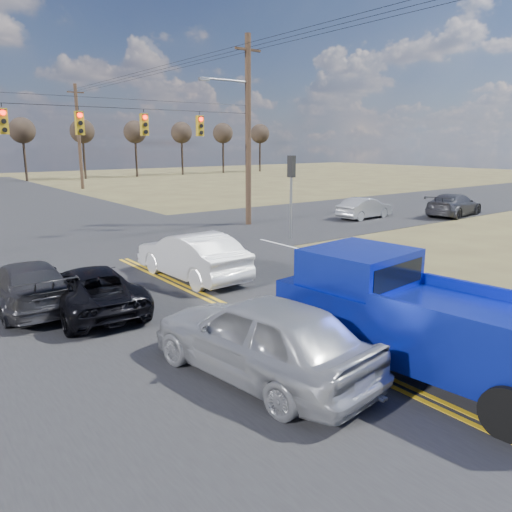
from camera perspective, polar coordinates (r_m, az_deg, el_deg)
ground at (r=9.57m, az=20.59°, el=-15.93°), size 160.00×160.00×0.00m
road_main at (r=16.65m, az=-9.65°, el=-2.95°), size 14.00×120.00×0.02m
road_cross at (r=23.87m, az=-18.58°, el=1.34°), size 120.00×12.00×0.02m
signal_gantry at (r=23.42m, az=-18.12°, el=13.65°), size 19.60×4.83×10.00m
utility_poles at (r=22.52m, az=-18.71°, el=14.08°), size 19.60×58.32×10.00m
treeline at (r=32.12m, az=-24.65°, el=13.88°), size 87.00×117.80×7.40m
pickup_truck at (r=10.30m, az=17.91°, el=-6.84°), size 2.98×6.32×2.29m
silver_suv at (r=9.70m, az=0.56°, el=-9.18°), size 2.64×5.14×1.67m
black_suv at (r=14.16m, az=-18.56°, el=-3.61°), size 2.32×4.62×1.26m
white_car_queue at (r=16.83m, az=-7.34°, el=0.04°), size 1.88×4.82×1.56m
dgrey_car_queue at (r=15.07m, az=-24.71°, el=-3.04°), size 1.93×4.58×1.32m
cross_car_east_near at (r=30.85m, az=12.29°, el=5.37°), size 1.61×3.94×1.27m
cross_car_east_far at (r=33.55m, az=21.68°, el=5.46°), size 2.68×5.09×1.41m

